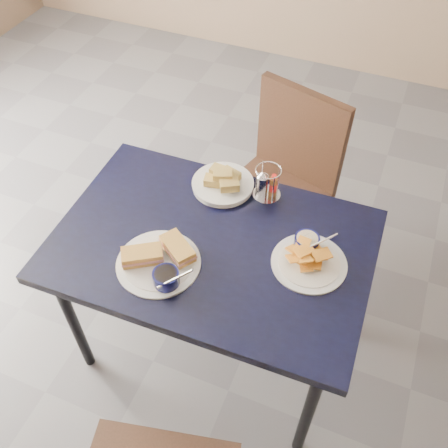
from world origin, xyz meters
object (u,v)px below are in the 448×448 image
at_px(dining_table, 213,254).
at_px(plantain_plate, 308,255).
at_px(sandwich_plate, 161,261).
at_px(bread_basket, 223,182).
at_px(chair_far, 280,172).
at_px(condiment_caddy, 266,184).

bearing_deg(dining_table, plantain_plate, 9.45).
height_order(dining_table, sandwich_plate, sandwich_plate).
relative_size(sandwich_plate, bread_basket, 1.29).
xyz_separation_m(sandwich_plate, plantain_plate, (0.47, 0.22, -0.00)).
bearing_deg(plantain_plate, chair_far, 114.63).
height_order(chair_far, plantain_plate, chair_far).
distance_m(chair_far, condiment_caddy, 0.45).
height_order(sandwich_plate, bread_basket, sandwich_plate).
relative_size(plantain_plate, bread_basket, 1.09).
bearing_deg(sandwich_plate, plantain_plate, 25.12).
bearing_deg(chair_far, sandwich_plate, -102.41).
distance_m(dining_table, sandwich_plate, 0.23).
height_order(dining_table, chair_far, chair_far).
relative_size(bread_basket, condiment_caddy, 1.79).
height_order(plantain_plate, bread_basket, plantain_plate).
xyz_separation_m(plantain_plate, condiment_caddy, (-0.24, 0.25, 0.04)).
bearing_deg(condiment_caddy, chair_far, 96.37).
xyz_separation_m(dining_table, chair_far, (0.06, 0.67, -0.14)).
distance_m(sandwich_plate, bread_basket, 0.45).
xyz_separation_m(bread_basket, condiment_caddy, (0.17, 0.02, 0.03)).
bearing_deg(sandwich_plate, dining_table, 52.26).
distance_m(bread_basket, condiment_caddy, 0.18).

